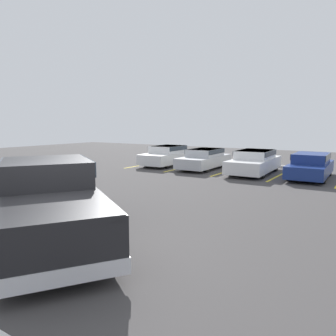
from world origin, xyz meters
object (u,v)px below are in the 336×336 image
at_px(parked_sedan_c, 255,161).
at_px(parked_sedan_a, 168,155).
at_px(pickup_truck, 49,201).
at_px(traffic_cone, 39,188).
at_px(wheel_stop_curb, 274,166).
at_px(parked_sedan_b, 205,158).
at_px(parked_sedan_d, 311,165).

bearing_deg(parked_sedan_c, parked_sedan_a, -95.67).
bearing_deg(pickup_truck, traffic_cone, -179.60).
bearing_deg(parked_sedan_a, pickup_truck, 19.62).
xyz_separation_m(pickup_truck, traffic_cone, (-4.48, 2.91, -0.67)).
bearing_deg(wheel_stop_curb, parked_sedan_b, -137.56).
xyz_separation_m(parked_sedan_b, wheel_stop_curb, (3.32, 3.03, -0.56)).
bearing_deg(parked_sedan_c, wheel_stop_curb, 174.06).
height_order(parked_sedan_a, traffic_cone, parked_sedan_a).
xyz_separation_m(parked_sedan_a, traffic_cone, (0.66, -10.07, -0.42)).
bearing_deg(parked_sedan_b, parked_sedan_c, 85.06).
xyz_separation_m(parked_sedan_d, wheel_stop_curb, (-2.63, 3.24, -0.58)).
distance_m(parked_sedan_d, traffic_cone, 12.61).
distance_m(pickup_truck, traffic_cone, 5.38).
relative_size(parked_sedan_b, parked_sedan_d, 1.02).
distance_m(parked_sedan_a, parked_sedan_c, 5.86).
distance_m(traffic_cone, wheel_stop_curb, 14.03).
bearing_deg(wheel_stop_curb, parked_sedan_c, -93.60).
xyz_separation_m(pickup_truck, parked_sedan_b, (-2.40, 12.83, -0.30)).
relative_size(parked_sedan_b, traffic_cone, 8.10).
distance_m(pickup_truck, parked_sedan_a, 13.95).
distance_m(parked_sedan_b, parked_sedan_c, 3.12).
bearing_deg(parked_sedan_d, parked_sedan_c, -91.52).
distance_m(pickup_truck, parked_sedan_d, 13.11).
height_order(parked_sedan_d, traffic_cone, parked_sedan_d).
distance_m(parked_sedan_c, traffic_cone, 11.03).
bearing_deg(parked_sedan_a, wheel_stop_curb, 113.54).
bearing_deg(parked_sedan_a, parked_sedan_c, 84.70).
xyz_separation_m(parked_sedan_c, traffic_cone, (-5.19, -9.73, -0.42)).
relative_size(parked_sedan_a, traffic_cone, 8.00).
bearing_deg(parked_sedan_a, traffic_cone, 1.77).
height_order(parked_sedan_c, parked_sedan_d, parked_sedan_c).
height_order(parked_sedan_b, wheel_stop_curb, parked_sedan_b).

